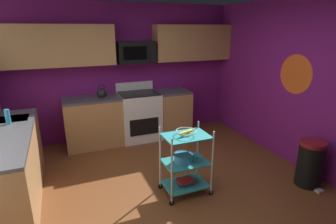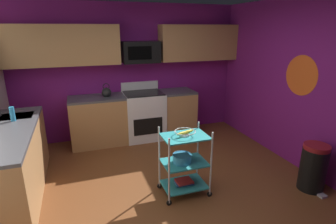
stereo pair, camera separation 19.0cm
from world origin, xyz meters
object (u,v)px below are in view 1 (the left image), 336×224
(microwave, at_px, (136,52))
(kettle, at_px, (102,93))
(fruit_bowl, at_px, (186,132))
(rolling_cart, at_px, (186,162))
(trash_can, at_px, (310,164))
(dish_soap_bottle, at_px, (8,117))
(mixing_bowl_large, at_px, (183,158))
(book_stack, at_px, (185,181))
(oven_range, at_px, (139,115))

(microwave, relative_size, kettle, 2.65)
(fruit_bowl, bearing_deg, kettle, 109.60)
(microwave, height_order, rolling_cart, microwave)
(kettle, distance_m, trash_can, 3.57)
(dish_soap_bottle, xyz_separation_m, trash_can, (3.80, -1.56, -0.69))
(microwave, distance_m, kettle, 1.00)
(fruit_bowl, bearing_deg, dish_soap_bottle, 153.25)
(microwave, bearing_deg, mixing_bowl_large, -90.18)
(book_stack, bearing_deg, mixing_bowl_large, 180.00)
(mixing_bowl_large, bearing_deg, microwave, 89.82)
(dish_soap_bottle, bearing_deg, rolling_cart, -26.75)
(rolling_cart, xyz_separation_m, kettle, (-0.73, 2.04, 0.54))
(oven_range, distance_m, mixing_bowl_large, 2.05)
(microwave, bearing_deg, kettle, -171.15)
(oven_range, height_order, microwave, microwave)
(fruit_bowl, bearing_deg, microwave, 90.80)
(oven_range, height_order, mixing_bowl_large, oven_range)
(microwave, bearing_deg, oven_range, -89.74)
(oven_range, distance_m, microwave, 1.23)
(rolling_cart, bearing_deg, oven_range, 90.82)
(rolling_cart, distance_m, trash_can, 1.77)
(book_stack, height_order, dish_soap_bottle, dish_soap_bottle)
(fruit_bowl, height_order, book_stack, fruit_bowl)
(book_stack, bearing_deg, kettle, 109.60)
(book_stack, bearing_deg, microwave, 90.80)
(trash_can, bearing_deg, dish_soap_bottle, 157.71)
(oven_range, bearing_deg, trash_can, -55.88)
(rolling_cart, distance_m, dish_soap_bottle, 2.42)
(fruit_bowl, distance_m, trash_can, 1.85)
(oven_range, distance_m, book_stack, 2.07)
(fruit_bowl, relative_size, dish_soap_bottle, 1.36)
(rolling_cart, bearing_deg, mixing_bowl_large, -180.00)
(mixing_bowl_large, xyz_separation_m, book_stack, (0.04, 0.00, -0.36))
(fruit_bowl, xyz_separation_m, mixing_bowl_large, (-0.04, 0.00, -0.36))
(mixing_bowl_large, bearing_deg, dish_soap_bottle, 152.85)
(book_stack, bearing_deg, trash_can, -16.32)
(trash_can, bearing_deg, kettle, 133.64)
(oven_range, distance_m, dish_soap_bottle, 2.36)
(oven_range, relative_size, trash_can, 1.67)
(microwave, bearing_deg, trash_can, -56.94)
(fruit_bowl, xyz_separation_m, trash_can, (1.69, -0.50, -0.55))
(book_stack, height_order, kettle, kettle)
(fruit_bowl, distance_m, mixing_bowl_large, 0.36)
(dish_soap_bottle, bearing_deg, book_stack, -26.75)
(oven_range, height_order, rolling_cart, oven_range)
(mixing_bowl_large, bearing_deg, book_stack, 0.00)
(oven_range, relative_size, mixing_bowl_large, 4.37)
(trash_can, bearing_deg, mixing_bowl_large, 164.01)
(fruit_bowl, xyz_separation_m, dish_soap_bottle, (-2.10, 1.06, 0.14))
(dish_soap_bottle, height_order, trash_can, dish_soap_bottle)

